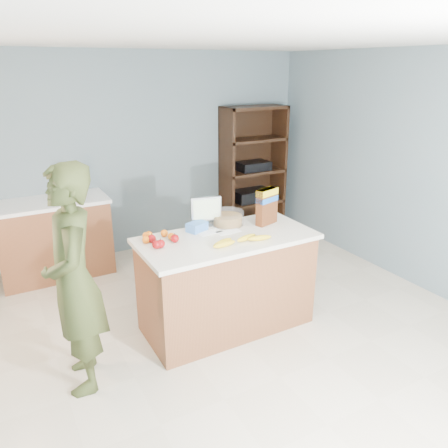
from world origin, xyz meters
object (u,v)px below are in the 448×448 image
person (74,281)px  tv (206,210)px  shelving_unit (251,173)px  cereal_box (267,204)px  counter_peninsula (227,286)px

person → tv: (1.29, 0.46, 0.20)m
shelving_unit → cereal_box: shelving_unit is taller
counter_peninsula → tv: 0.72m
counter_peninsula → shelving_unit: 2.61m
counter_peninsula → shelving_unit: size_ratio=0.87×
shelving_unit → person: (-2.88, -2.19, -0.00)m
shelving_unit → cereal_box: 2.23m
person → cereal_box: bearing=105.3°
person → tv: size_ratio=6.11×
shelving_unit → cereal_box: bearing=-118.6°
person → cereal_box: size_ratio=5.02×
tv → cereal_box: (0.53, -0.22, 0.04)m
counter_peninsula → shelving_unit: bearing=52.9°
cereal_box → person: bearing=-172.4°
tv → cereal_box: cereal_box is taller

